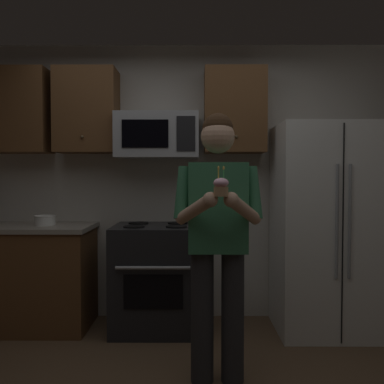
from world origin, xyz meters
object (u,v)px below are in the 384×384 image
at_px(person, 218,231).
at_px(cupcake, 221,187).
at_px(bowl_large_white, 45,220).
at_px(refrigerator, 328,228).
at_px(oven_range, 157,277).
at_px(microwave, 158,136).

distance_m(person, cupcake, 0.44).
bearing_deg(cupcake, bowl_large_white, 138.07).
bearing_deg(refrigerator, oven_range, 178.50).
height_order(refrigerator, cupcake, refrigerator).
relative_size(refrigerator, person, 1.02).
xyz_separation_m(oven_range, refrigerator, (1.50, -0.04, 0.44)).
xyz_separation_m(person, cupcake, (0.00, -0.33, 0.30)).
distance_m(microwave, cupcake, 1.57).
distance_m(microwave, bowl_large_white, 1.25).
xyz_separation_m(refrigerator, person, (-1.02, -0.94, 0.10)).
bearing_deg(cupcake, refrigerator, 51.37).
distance_m(oven_range, refrigerator, 1.56).
distance_m(refrigerator, bowl_large_white, 2.50).
bearing_deg(oven_range, cupcake, -69.70).
xyz_separation_m(microwave, refrigerator, (1.50, -0.16, -0.82)).
height_order(bowl_large_white, person, person).
bearing_deg(refrigerator, person, -137.15).
relative_size(refrigerator, bowl_large_white, 9.59).
height_order(oven_range, person, person).
height_order(refrigerator, bowl_large_white, refrigerator).
relative_size(microwave, cupcake, 4.26).
bearing_deg(oven_range, refrigerator, -1.50).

